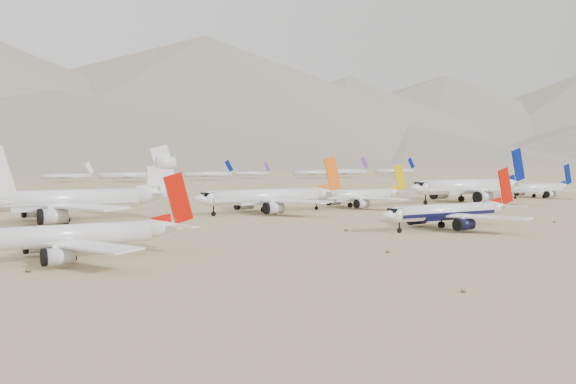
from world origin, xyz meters
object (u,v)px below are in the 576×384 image
object	(u,v)px
second_airliner	(72,236)
row2_navy_widebody	(470,187)
main_airliner	(451,212)
row2_white_trijet	(68,200)

from	to	relation	value
second_airliner	row2_navy_widebody	world-z (taller)	row2_navy_widebody
main_airliner	row2_white_trijet	world-z (taller)	row2_white_trijet
main_airliner	row2_white_trijet	bearing A→B (deg)	138.86
row2_white_trijet	main_airliner	bearing A→B (deg)	-41.14
main_airliner	row2_white_trijet	size ratio (longest dim) A/B	0.71
main_airliner	row2_white_trijet	xyz separation A→B (m)	(-69.94, 61.10, 1.90)
row2_navy_widebody	row2_white_trijet	xyz separation A→B (m)	(-141.28, 2.68, 0.11)
second_airliner	row2_navy_widebody	bearing A→B (deg)	20.75
second_airliner	row2_white_trijet	world-z (taller)	row2_white_trijet
row2_white_trijet	second_airliner	bearing A→B (deg)	-102.69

